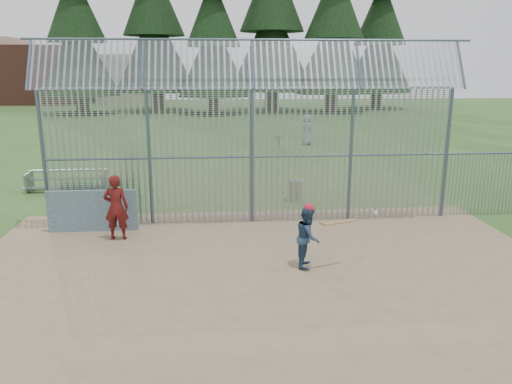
{
  "coord_description": "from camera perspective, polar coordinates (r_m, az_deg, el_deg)",
  "views": [
    {
      "loc": [
        -1.1,
        -11.06,
        4.63
      ],
      "look_at": [
        0.0,
        2.0,
        1.3
      ],
      "focal_mm": 35.0,
      "sensor_mm": 36.0,
      "label": 1
    }
  ],
  "objects": [
    {
      "name": "onlooker",
      "position": [
        13.98,
        -15.69,
        -1.69
      ],
      "size": [
        0.66,
        0.44,
        1.79
      ],
      "primitive_type": "imported",
      "rotation": [
        0.0,
        0.0,
        3.13
      ],
      "color": "maroon",
      "rests_on": "dirt_infield"
    },
    {
      "name": "bleacher",
      "position": [
        20.33,
        -20.81,
        1.33
      ],
      "size": [
        3.0,
        0.95,
        0.72
      ],
      "color": "gray",
      "rests_on": "ground"
    },
    {
      "name": "bg_kid_seated",
      "position": [
        29.32,
        2.55,
        5.95
      ],
      "size": [
        0.51,
        0.3,
        0.81
      ],
      "primitive_type": "imported",
      "rotation": [
        0.0,
        0.0,
        2.92
      ],
      "color": "slate",
      "rests_on": "ground"
    },
    {
      "name": "batting_gear",
      "position": [
        11.58,
        7.18,
        -2.29
      ],
      "size": [
        1.78,
        0.47,
        0.47
      ],
      "color": "#B81834",
      "rests_on": "ground"
    },
    {
      "name": "batter",
      "position": [
        11.75,
        5.97,
        -5.14
      ],
      "size": [
        0.7,
        0.81,
        1.44
      ],
      "primitive_type": "imported",
      "rotation": [
        0.0,
        0.0,
        1.32
      ],
      "color": "navy",
      "rests_on": "dirt_infield"
    },
    {
      "name": "trash_can",
      "position": [
        17.57,
        4.42,
        0.22
      ],
      "size": [
        0.56,
        0.56,
        0.82
      ],
      "color": "gray",
      "rests_on": "ground"
    },
    {
      "name": "dugout_wall",
      "position": [
        14.94,
        -18.19,
        -2.05
      ],
      "size": [
        2.5,
        0.12,
        1.2
      ],
      "primitive_type": "cube",
      "color": "#38566B",
      "rests_on": "dirt_infield"
    },
    {
      "name": "ground",
      "position": [
        12.04,
        0.81,
        -8.36
      ],
      "size": [
        120.0,
        120.0,
        0.0
      ],
      "primitive_type": "plane",
      "color": "#2D511E",
      "rests_on": "ground"
    },
    {
      "name": "distant_buildings",
      "position": [
        71.07,
        -23.49,
        12.27
      ],
      "size": [
        26.5,
        10.5,
        8.0
      ],
      "color": "brown",
      "rests_on": "ground"
    },
    {
      "name": "backstop_fence",
      "position": [
        14.95,
        6.49,
        5.43
      ],
      "size": [
        20.09,
        0.81,
        5.3
      ],
      "color": "#47566B",
      "rests_on": "ground"
    },
    {
      "name": "dirt_infield",
      "position": [
        11.58,
        1.06,
        -9.26
      ],
      "size": [
        14.0,
        10.0,
        0.02
      ],
      "primitive_type": "cube",
      "color": "#756047",
      "rests_on": "ground"
    },
    {
      "name": "bg_kid_standing",
      "position": [
        30.27,
        5.85,
        7.09
      ],
      "size": [
        1.04,
        0.99,
        1.79
      ],
      "primitive_type": "imported",
      "rotation": [
        0.0,
        0.0,
        3.82
      ],
      "color": "slate",
      "rests_on": "ground"
    },
    {
      "name": "conifer_row",
      "position": [
        53.02,
        -1.62,
        20.96
      ],
      "size": [
        38.48,
        12.26,
        20.2
      ],
      "color": "#332319",
      "rests_on": "ground"
    }
  ]
}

